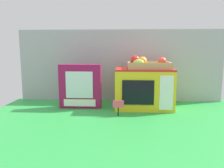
% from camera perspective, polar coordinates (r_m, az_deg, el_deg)
% --- Properties ---
extents(ground_plane, '(1.70, 1.70, 0.00)m').
position_cam_1_polar(ground_plane, '(1.60, 1.77, -6.13)').
color(ground_plane, green).
rests_on(ground_plane, ground).
extents(display_back_panel, '(1.61, 0.03, 0.57)m').
position_cam_1_polar(display_back_panel, '(1.80, 1.99, 4.69)').
color(display_back_panel, '#A0A3A8').
rests_on(display_back_panel, ground).
extents(toy_microwave, '(0.40, 0.28, 0.28)m').
position_cam_1_polar(toy_microwave, '(1.61, 8.05, -1.02)').
color(toy_microwave, yellow).
rests_on(toy_microwave, ground).
extents(food_groups_crate, '(0.29, 0.20, 0.09)m').
position_cam_1_polar(food_groups_crate, '(1.57, 8.87, 4.97)').
color(food_groups_crate, tan).
rests_on(food_groups_crate, toy_microwave).
extents(cookie_set_box, '(0.29, 0.07, 0.31)m').
position_cam_1_polar(cookie_set_box, '(1.60, -8.10, -0.60)').
color(cookie_set_box, '#99144C').
rests_on(cookie_set_box, ground).
extents(price_sign, '(0.07, 0.01, 0.10)m').
position_cam_1_polar(price_sign, '(1.40, 1.53, -5.55)').
color(price_sign, black).
rests_on(price_sign, ground).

